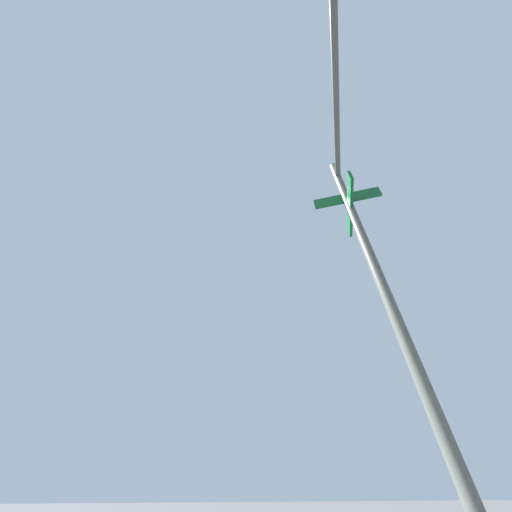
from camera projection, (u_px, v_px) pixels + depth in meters
traffic_signal_near at (364, 139)px, 2.58m from camera, size 1.81×3.32×6.09m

